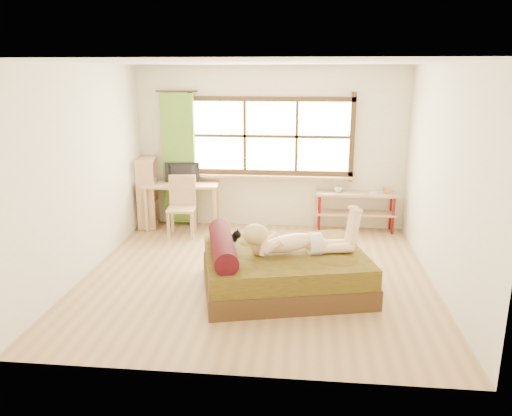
# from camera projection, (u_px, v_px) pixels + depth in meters

# --- Properties ---
(floor) EXTENTS (4.50, 4.50, 0.00)m
(floor) POSITION_uv_depth(u_px,v_px,m) (257.00, 275.00, 6.57)
(floor) COLOR #9E754C
(floor) RESTS_ON ground
(ceiling) EXTENTS (4.50, 4.50, 0.00)m
(ceiling) POSITION_uv_depth(u_px,v_px,m) (257.00, 62.00, 5.85)
(ceiling) COLOR white
(ceiling) RESTS_ON wall_back
(wall_back) EXTENTS (4.50, 0.00, 4.50)m
(wall_back) POSITION_uv_depth(u_px,v_px,m) (271.00, 148.00, 8.37)
(wall_back) COLOR silver
(wall_back) RESTS_ON floor
(wall_front) EXTENTS (4.50, 0.00, 4.50)m
(wall_front) POSITION_uv_depth(u_px,v_px,m) (229.00, 230.00, 4.05)
(wall_front) COLOR silver
(wall_front) RESTS_ON floor
(wall_left) EXTENTS (0.00, 4.50, 4.50)m
(wall_left) POSITION_uv_depth(u_px,v_px,m) (84.00, 171.00, 6.44)
(wall_left) COLOR silver
(wall_left) RESTS_ON floor
(wall_right) EXTENTS (0.00, 4.50, 4.50)m
(wall_right) POSITION_uv_depth(u_px,v_px,m) (443.00, 179.00, 5.99)
(wall_right) COLOR silver
(wall_right) RESTS_ON floor
(window) EXTENTS (2.80, 0.16, 1.46)m
(window) POSITION_uv_depth(u_px,v_px,m) (271.00, 139.00, 8.30)
(window) COLOR #FFEDBF
(window) RESTS_ON wall_back
(curtain) EXTENTS (0.55, 0.10, 2.20)m
(curtain) POSITION_uv_depth(u_px,v_px,m) (179.00, 159.00, 8.46)
(curtain) COLOR #597D22
(curtain) RESTS_ON wall_back
(bed) EXTENTS (2.24, 1.96, 0.74)m
(bed) POSITION_uv_depth(u_px,v_px,m) (281.00, 268.00, 6.11)
(bed) COLOR #381F10
(bed) RESTS_ON floor
(woman) EXTENTS (1.41, 0.69, 0.58)m
(woman) POSITION_uv_depth(u_px,v_px,m) (297.00, 230.00, 5.92)
(woman) COLOR beige
(woman) RESTS_ON bed
(kitten) EXTENTS (0.31, 0.18, 0.23)m
(kitten) POSITION_uv_depth(u_px,v_px,m) (227.00, 238.00, 6.20)
(kitten) COLOR black
(kitten) RESTS_ON bed
(desk) EXTENTS (1.29, 0.69, 0.78)m
(desk) POSITION_uv_depth(u_px,v_px,m) (182.00, 189.00, 8.41)
(desk) COLOR tan
(desk) RESTS_ON floor
(monitor) EXTENTS (0.59, 0.13, 0.34)m
(monitor) POSITION_uv_depth(u_px,v_px,m) (182.00, 173.00, 8.38)
(monitor) COLOR black
(monitor) RESTS_ON desk
(chair) EXTENTS (0.47, 0.47, 0.97)m
(chair) POSITION_uv_depth(u_px,v_px,m) (182.00, 202.00, 8.09)
(chair) COLOR tan
(chair) RESTS_ON floor
(pipe_shelf) EXTENTS (1.32, 0.34, 0.74)m
(pipe_shelf) POSITION_uv_depth(u_px,v_px,m) (357.00, 203.00, 8.28)
(pipe_shelf) COLOR tan
(pipe_shelf) RESTS_ON floor
(cup) EXTENTS (0.12, 0.12, 0.10)m
(cup) POSITION_uv_depth(u_px,v_px,m) (338.00, 190.00, 8.26)
(cup) COLOR gray
(cup) RESTS_ON pipe_shelf
(book) EXTENTS (0.16, 0.21, 0.02)m
(book) POSITION_uv_depth(u_px,v_px,m) (369.00, 193.00, 8.22)
(book) COLOR gray
(book) RESTS_ON pipe_shelf
(bookshelf) EXTENTS (0.37, 0.56, 1.19)m
(bookshelf) POSITION_uv_depth(u_px,v_px,m) (148.00, 192.00, 8.50)
(bookshelf) COLOR tan
(bookshelf) RESTS_ON floor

